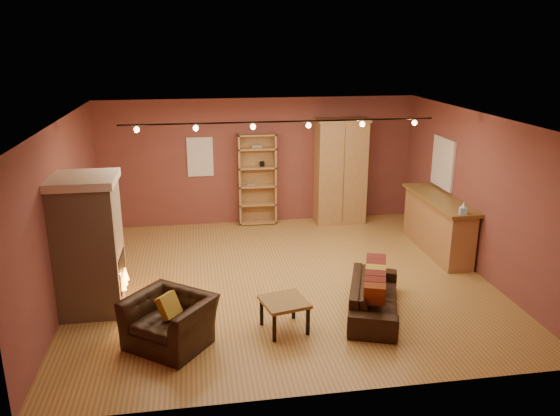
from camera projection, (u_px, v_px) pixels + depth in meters
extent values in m
plane|color=olive|center=(283.00, 279.00, 9.51)|extent=(7.00, 7.00, 0.00)
plane|color=brown|center=(283.00, 118.00, 8.68)|extent=(7.00, 7.00, 0.00)
cube|color=brown|center=(259.00, 161.00, 12.16)|extent=(7.00, 0.02, 2.80)
cube|color=brown|center=(63.00, 213.00, 8.57)|extent=(0.02, 6.50, 2.80)
cube|color=brown|center=(478.00, 194.00, 9.62)|extent=(0.02, 6.50, 2.80)
cube|color=tan|center=(89.00, 248.00, 8.19)|extent=(0.90, 0.90, 2.00)
cube|color=beige|center=(82.00, 180.00, 7.87)|extent=(0.98, 0.98, 0.12)
cube|color=black|center=(120.00, 271.00, 8.37)|extent=(0.10, 0.65, 0.55)
cone|color=orange|center=(124.00, 278.00, 8.41)|extent=(0.10, 0.10, 0.22)
cube|color=white|center=(200.00, 157.00, 11.90)|extent=(0.56, 0.04, 0.86)
cube|color=tan|center=(256.00, 178.00, 12.24)|extent=(0.84, 0.04, 2.05)
cube|color=tan|center=(239.00, 180.00, 12.05)|extent=(0.04, 0.33, 2.05)
cube|color=tan|center=(275.00, 179.00, 12.17)|extent=(0.04, 0.33, 2.05)
cube|color=gray|center=(251.00, 185.00, 12.12)|extent=(0.18, 0.12, 0.05)
cube|color=black|center=(262.00, 164.00, 12.02)|extent=(0.10, 0.10, 0.12)
cube|color=tan|center=(258.00, 222.00, 12.40)|extent=(0.84, 0.33, 0.04)
cube|color=tan|center=(257.00, 204.00, 12.27)|extent=(0.84, 0.33, 0.04)
cube|color=tan|center=(257.00, 186.00, 12.15)|extent=(0.84, 0.33, 0.03)
cube|color=tan|center=(257.00, 167.00, 12.02)|extent=(0.84, 0.33, 0.04)
cube|color=tan|center=(257.00, 149.00, 11.90)|extent=(0.84, 0.33, 0.04)
cube|color=tan|center=(257.00, 135.00, 11.81)|extent=(0.84, 0.33, 0.04)
cube|color=tan|center=(340.00, 173.00, 12.22)|extent=(1.10, 0.60, 2.29)
cube|color=brown|center=(344.00, 176.00, 11.94)|extent=(0.02, 0.01, 2.19)
cube|color=tan|center=(342.00, 120.00, 11.87)|extent=(1.16, 0.66, 0.06)
cube|color=#A97A4D|center=(437.00, 226.00, 10.64)|extent=(0.49, 2.17, 1.04)
cube|color=brown|center=(440.00, 199.00, 10.47)|extent=(0.61, 2.29, 0.06)
cube|color=#90C3E6|center=(463.00, 210.00, 9.47)|extent=(0.16, 0.16, 0.13)
cone|color=white|center=(464.00, 204.00, 9.44)|extent=(0.08, 0.08, 0.10)
cube|color=white|center=(443.00, 163.00, 10.86)|extent=(0.05, 0.90, 1.00)
imported|color=black|center=(374.00, 292.00, 8.26)|extent=(1.10, 1.87, 0.70)
cube|color=brown|center=(374.00, 294.00, 7.67)|extent=(0.36, 0.32, 0.36)
cube|color=maroon|center=(375.00, 287.00, 7.88)|extent=(0.36, 0.32, 0.36)
cube|color=maroon|center=(375.00, 281.00, 8.09)|extent=(0.36, 0.32, 0.36)
cube|color=#B4922E|center=(375.00, 275.00, 8.29)|extent=(0.36, 0.32, 0.36)
cube|color=maroon|center=(376.00, 269.00, 8.50)|extent=(0.36, 0.32, 0.36)
cube|color=maroon|center=(376.00, 264.00, 8.71)|extent=(0.36, 0.32, 0.36)
imported|color=black|center=(169.00, 313.00, 7.36)|extent=(1.26, 1.20, 0.93)
cube|color=#B4922E|center=(169.00, 306.00, 7.33)|extent=(0.37, 0.38, 0.34)
cube|color=brown|center=(284.00, 302.00, 7.75)|extent=(0.73, 0.73, 0.05)
cube|color=black|center=(269.00, 327.00, 7.54)|extent=(0.05, 0.05, 0.41)
cube|color=black|center=(305.00, 324.00, 7.61)|extent=(0.05, 0.05, 0.41)
cube|color=black|center=(264.00, 310.00, 8.02)|extent=(0.05, 0.05, 0.41)
cube|color=black|center=(298.00, 307.00, 8.09)|extent=(0.05, 0.05, 0.41)
cylinder|color=black|center=(281.00, 122.00, 8.89)|extent=(5.20, 0.03, 0.03)
sphere|color=#FFD88C|center=(137.00, 129.00, 8.57)|extent=(0.09, 0.09, 0.09)
sphere|color=#FFD88C|center=(196.00, 128.00, 8.71)|extent=(0.09, 0.09, 0.09)
sphere|color=#FFD88C|center=(253.00, 127.00, 8.84)|extent=(0.09, 0.09, 0.09)
sphere|color=#FFD88C|center=(308.00, 125.00, 8.98)|extent=(0.09, 0.09, 0.09)
sphere|color=#FFD88C|center=(362.00, 124.00, 9.12)|extent=(0.09, 0.09, 0.09)
sphere|color=#FFD88C|center=(414.00, 123.00, 9.26)|extent=(0.09, 0.09, 0.09)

